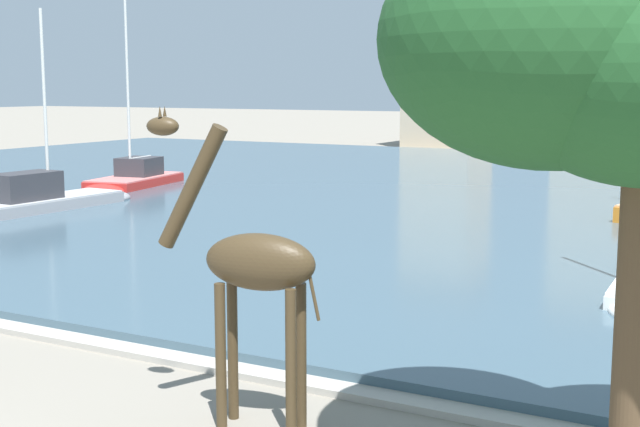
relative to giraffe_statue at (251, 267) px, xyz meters
The scene contains 7 objects.
harbor_water 27.07m from the giraffe_statue, 99.72° to the left, with size 79.73×49.00×0.29m, color #3D5666.
quay_edge_coping 5.43m from the giraffe_statue, 158.00° to the left, with size 79.73×0.50×0.12m, color #ADA89E.
giraffe_statue is the anchor object (origin of this frame).
sailboat_grey 22.68m from the giraffe_statue, 143.12° to the left, with size 2.22×8.26×7.76m.
sailboat_red 29.20m from the giraffe_statue, 134.21° to the left, with size 3.22×6.39×9.43m.
townhouse_wide_warehouse 58.72m from the giraffe_statue, 107.64° to the left, with size 5.72×6.29×12.21m.
townhouse_corner_house 54.05m from the giraffe_statue, 95.92° to the left, with size 5.37×6.36×12.55m.
Camera 1 is at (11.20, -5.00, 4.93)m, focal length 48.73 mm.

